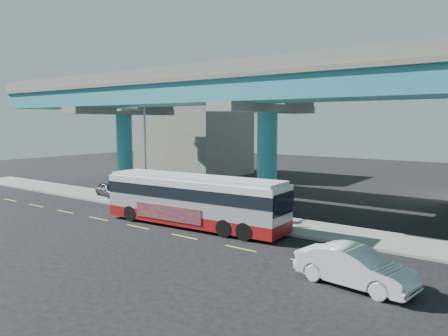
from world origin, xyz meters
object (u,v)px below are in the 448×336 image
Objects in this scene: transit_bus at (194,199)px; parked_car at (109,189)px; street_lamp at (140,143)px; stop_sign at (249,198)px; sedan at (355,267)px.

transit_bus is 13.44m from parked_car.
stop_sign is at bearing 4.51° from street_lamp.
sedan is 1.34× the size of parked_car.
transit_bus is 7.45m from street_lamp.
transit_bus is 1.68× the size of street_lamp.
stop_sign reaches higher than parked_car.
transit_bus reaches higher than sedan.
transit_bus reaches higher than parked_car.
street_lamp reaches higher than parked_car.
sedan reaches higher than parked_car.
street_lamp is at bearing 164.62° from transit_bus.
stop_sign is at bearing 64.38° from sedan.
sedan is at bearing -55.75° from stop_sign.
sedan is (12.04, -3.94, -0.99)m from transit_bus.
street_lamp is 9.97m from stop_sign.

